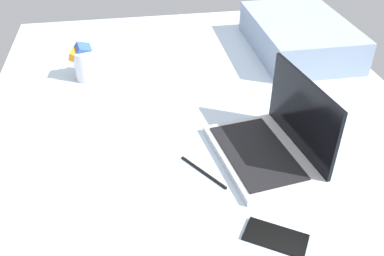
{
  "coord_description": "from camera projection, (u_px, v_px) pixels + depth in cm",
  "views": [
    {
      "loc": [
        110.58,
        -22.27,
        93.29
      ],
      "look_at": [
        15.17,
        -5.95,
        24.0
      ],
      "focal_mm": 39.2,
      "sensor_mm": 36.0,
      "label": 1
    }
  ],
  "objects": [
    {
      "name": "laptop",
      "position": [
        272.0,
        143.0,
        1.16
      ],
      "size": [
        35.93,
        27.45,
        23.0
      ],
      "rotation": [
        0.0,
        0.0,
        0.14
      ],
      "color": "#B7BABC",
      "rests_on": "bed_mattress"
    },
    {
      "name": "snack_cup",
      "position": [
        86.0,
        63.0,
        1.52
      ],
      "size": [
        10.75,
        10.7,
        14.69
      ],
      "color": "silver",
      "rests_on": "bed_mattress"
    },
    {
      "name": "bed_mattress",
      "position": [
        202.0,
        137.0,
        1.41
      ],
      "size": [
        180.0,
        140.0,
        18.0
      ],
      "primitive_type": "cube",
      "color": "silver",
      "rests_on": "ground"
    },
    {
      "name": "cell_phone",
      "position": [
        276.0,
        237.0,
        0.94
      ],
      "size": [
        13.29,
        15.45,
        0.8
      ],
      "primitive_type": "cube",
      "rotation": [
        0.0,
        0.0,
        5.71
      ],
      "color": "black",
      "rests_on": "bed_mattress"
    },
    {
      "name": "pillow",
      "position": [
        299.0,
        36.0,
        1.71
      ],
      "size": [
        52.0,
        36.0,
        13.0
      ],
      "primitive_type": "cube",
      "color": "#8C9EB7",
      "rests_on": "bed_mattress"
    },
    {
      "name": "charger_cable",
      "position": [
        203.0,
        172.0,
        1.12
      ],
      "size": [
        14.56,
        9.8,
        0.6
      ],
      "primitive_type": "cube",
      "rotation": [
        0.0,
        0.0,
        0.58
      ],
      "color": "black",
      "rests_on": "bed_mattress"
    }
  ]
}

